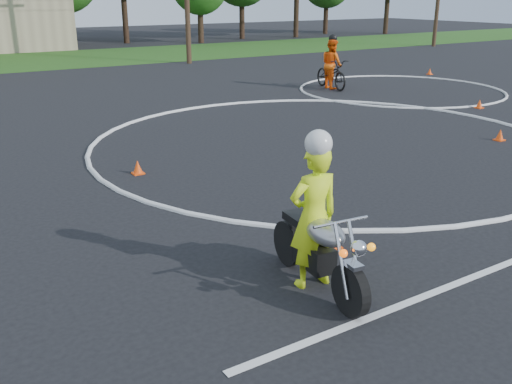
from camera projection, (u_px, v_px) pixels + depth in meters
ground at (411, 170)px, 12.57m from camera, size 120.00×120.00×0.00m
grass_strip at (69, 59)px, 34.01m from camera, size 120.00×10.00×0.02m
course_markings at (352, 123)px, 17.13m from camera, size 19.05×19.05×0.12m
primary_motorcycle at (319, 250)px, 7.35m from camera, size 0.76×2.18×1.15m
rider_primary_grp at (314, 213)px, 7.31m from camera, size 0.75×0.54×2.13m
rider_second_grp at (332, 70)px, 23.12m from camera, size 1.18×2.36×2.17m
traffic_cones at (455, 117)px, 17.30m from camera, size 21.30×13.00×0.30m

